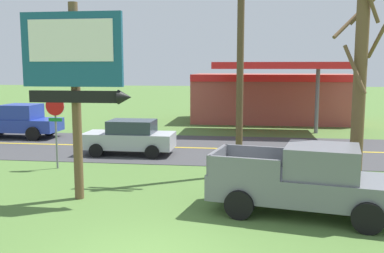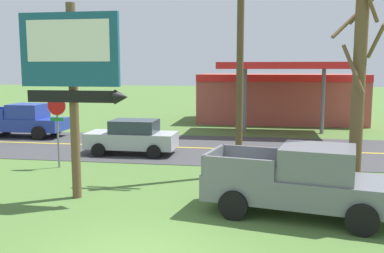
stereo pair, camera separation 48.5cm
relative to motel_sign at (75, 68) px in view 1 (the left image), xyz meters
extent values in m
cube|color=#3D3D3F|center=(2.96, 9.08, -4.04)|extent=(140.00, 8.00, 0.02)
cube|color=gold|center=(2.96, 9.08, -4.03)|extent=(126.00, 0.20, 0.01)
cylinder|color=brown|center=(-0.07, 0.14, -1.06)|extent=(0.28, 0.28, 5.99)
cube|color=#19516B|center=(-0.07, -0.04, 0.54)|extent=(3.08, 0.16, 2.18)
cube|color=white|center=(-0.07, -0.13, 0.81)|extent=(2.59, 0.03, 1.22)
cube|color=black|center=(-0.07, -0.04, -0.85)|extent=(2.77, 0.12, 0.36)
cone|color=black|center=(1.52, -0.04, -0.85)|extent=(0.40, 0.44, 0.44)
cylinder|color=slate|center=(-2.55, 3.93, -2.95)|extent=(0.08, 0.08, 2.20)
cylinder|color=red|center=(-2.55, 3.90, -1.50)|extent=(0.76, 0.03, 0.76)
cylinder|color=white|center=(-2.55, 3.92, -1.50)|extent=(0.80, 0.01, 0.80)
cube|color=#19722D|center=(-2.55, 3.90, -2.05)|extent=(0.56, 0.03, 0.14)
cylinder|color=brown|center=(4.79, 3.87, 0.91)|extent=(0.26, 0.26, 9.91)
cylinder|color=brown|center=(8.58, 1.81, -0.53)|extent=(0.40, 0.40, 7.04)
cylinder|color=brown|center=(9.05, 1.91, 0.82)|extent=(0.34, 1.04, 1.02)
cylinder|color=brown|center=(8.71, 2.20, 1.86)|extent=(0.91, 0.40, 0.99)
cylinder|color=brown|center=(8.22, 2.27, 1.39)|extent=(1.06, 0.87, 0.97)
cylinder|color=brown|center=(8.35, 1.53, -0.04)|extent=(0.72, 0.63, 1.52)
cylinder|color=brown|center=(8.74, 1.55, 1.93)|extent=(0.68, 0.48, 1.15)
cube|color=#A84C42|center=(6.91, 21.27, -2.25)|extent=(12.00, 6.00, 3.60)
cube|color=red|center=(6.91, 18.22, -0.70)|extent=(12.00, 0.12, 0.50)
cube|color=red|center=(6.91, 15.27, 0.15)|extent=(8.00, 5.00, 0.40)
cylinder|color=slate|center=(4.51, 15.27, -1.95)|extent=(0.24, 0.24, 4.20)
cylinder|color=slate|center=(9.31, 15.27, -1.95)|extent=(0.24, 0.24, 4.20)
cube|color=slate|center=(6.72, -0.41, -3.29)|extent=(5.48, 2.94, 0.72)
cube|color=slate|center=(7.16, -0.50, -2.51)|extent=(2.21, 2.14, 0.84)
cube|color=#28333D|center=(8.03, -0.68, -2.51)|extent=(0.42, 1.64, 0.71)
cube|color=slate|center=(5.40, 0.79, -2.65)|extent=(1.94, 0.50, 0.56)
cube|color=slate|center=(5.04, -1.02, -2.65)|extent=(1.94, 0.50, 0.56)
cube|color=slate|center=(4.26, 0.07, -2.65)|extent=(0.48, 1.87, 0.56)
cylinder|color=black|center=(8.49, 0.23, -3.65)|extent=(0.84, 0.43, 0.80)
cylinder|color=black|center=(8.11, -1.69, -3.65)|extent=(0.84, 0.43, 0.80)
cylinder|color=black|center=(5.33, 0.86, -3.65)|extent=(0.84, 0.43, 0.80)
cylinder|color=black|center=(4.94, -1.06, -3.65)|extent=(0.84, 0.43, 0.80)
cube|color=#233893|center=(-8.45, 11.08, -3.29)|extent=(5.20, 1.96, 0.72)
cube|color=#233893|center=(-8.00, 11.08, -2.51)|extent=(1.90, 1.80, 0.84)
cube|color=#28333D|center=(-7.11, 11.08, -2.51)|extent=(0.10, 1.66, 0.71)
cylinder|color=black|center=(-6.84, 12.06, -3.65)|extent=(0.80, 0.28, 0.80)
cylinder|color=black|center=(-6.84, 10.10, -3.65)|extent=(0.80, 0.28, 0.80)
cylinder|color=black|center=(-10.06, 12.06, -3.65)|extent=(0.80, 0.28, 0.80)
cube|color=#A8AAAF|center=(-0.43, 7.08, -3.37)|extent=(4.20, 1.76, 0.72)
cube|color=#2D3842|center=(-0.28, 7.08, -2.71)|extent=(2.10, 1.56, 0.60)
cylinder|color=black|center=(-1.73, 6.20, -3.73)|extent=(0.64, 0.24, 0.64)
cylinder|color=black|center=(-1.73, 7.96, -3.73)|extent=(0.64, 0.24, 0.64)
cylinder|color=black|center=(0.87, 6.20, -3.73)|extent=(0.64, 0.24, 0.64)
cylinder|color=black|center=(0.87, 7.96, -3.73)|extent=(0.64, 0.24, 0.64)
camera|label=1|loc=(5.19, -12.40, 0.00)|focal=40.46mm
camera|label=2|loc=(5.67, -12.33, 0.00)|focal=40.46mm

